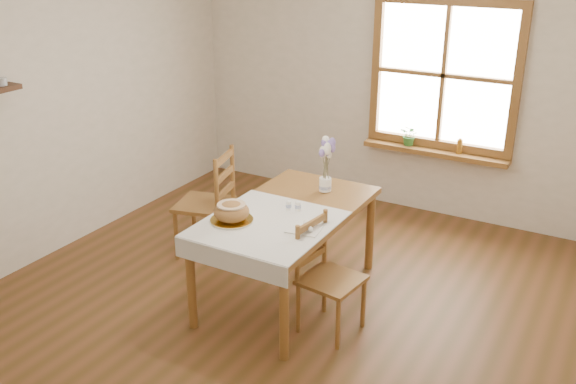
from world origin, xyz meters
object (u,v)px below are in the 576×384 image
Objects in this scene: dining_table at (288,220)px; chair_right at (332,278)px; chair_left at (204,202)px; flower_vase at (325,185)px; bread_plate at (232,220)px.

dining_table is 1.86× the size of chair_right.
chair_left is 1.64m from chair_right.
flower_vase is (-0.43, 0.75, 0.38)m from chair_right.
chair_right reaches higher than dining_table.
chair_right is 7.71× the size of flower_vase.
chair_right is 0.94m from flower_vase.
chair_left reaches higher than dining_table.
bread_plate is at bearing -110.42° from flower_vase.
bread_plate is (-0.25, -0.40, 0.10)m from dining_table.
chair_right reaches higher than bread_plate.
chair_left is 1.07m from bread_plate.
dining_table is 0.50m from flower_vase.
flower_vase is at bearing 37.73° from chair_right.
flower_vase is (0.33, 0.88, 0.04)m from bread_plate.
chair_right is at bearing 56.20° from chair_left.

